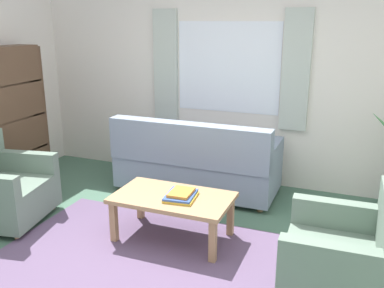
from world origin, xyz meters
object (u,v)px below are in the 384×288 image
(couch, at_px, (196,164))
(coffee_table, at_px, (173,201))
(book_stack_on_table, at_px, (181,195))
(bookshelf, at_px, (13,126))
(armchair_right, at_px, (349,259))

(couch, bearing_deg, coffee_table, 100.56)
(couch, relative_size, book_stack_on_table, 5.39)
(couch, xyz_separation_m, bookshelf, (-2.16, -0.61, 0.40))
(couch, relative_size, bookshelf, 1.10)
(armchair_right, xyz_separation_m, bookshelf, (-3.95, 0.92, 0.41))
(armchair_right, relative_size, book_stack_on_table, 2.50)
(armchair_right, xyz_separation_m, coffee_table, (-1.58, 0.39, 0.03))
(armchair_right, relative_size, bookshelf, 0.51)
(armchair_right, bearing_deg, bookshelf, -104.75)
(book_stack_on_table, xyz_separation_m, bookshelf, (-2.46, 0.54, 0.30))
(armchair_right, bearing_deg, book_stack_on_table, -105.76)
(coffee_table, height_order, bookshelf, bookshelf)
(couch, height_order, armchair_right, couch)
(couch, xyz_separation_m, book_stack_on_table, (0.30, -1.15, 0.10))
(coffee_table, xyz_separation_m, bookshelf, (-2.37, 0.53, 0.38))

